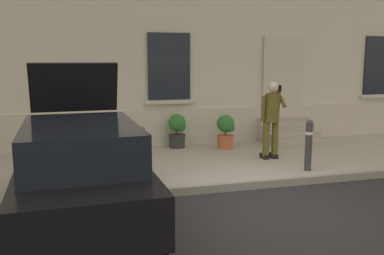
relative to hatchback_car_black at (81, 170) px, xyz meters
The scene contains 12 objects.
ground_plane 2.97m from the hatchback_car_black, ahead, with size 80.00×80.00×0.00m, color #232326.
sidewalk 3.99m from the hatchback_car_black, 43.33° to the left, with size 24.00×3.60×0.15m, color #99968E.
curb_edge 3.06m from the hatchback_car_black, 16.25° to the left, with size 24.00×0.12×0.15m, color gray.
building_facade 6.60m from the hatchback_car_black, 61.10° to the left, with size 24.00×1.52×7.50m.
entrance_stoop 6.83m from the hatchback_car_black, 36.05° to the left, with size 1.45×1.28×0.64m.
hatchback_car_black is the anchor object (origin of this frame).
bollard_near_person 4.64m from the hatchback_car_black, 15.52° to the left, with size 0.15×0.15×1.04m.
bollard_far_left 1.65m from the hatchback_car_black, 48.99° to the left, with size 0.15×0.15×1.04m.
person_on_phone 4.82m from the hatchback_car_black, 29.39° to the left, with size 0.51×0.47×1.75m.
planter_olive 3.79m from the hatchback_car_black, 89.08° to the left, with size 0.44×0.44×0.86m.
planter_charcoal 4.80m from the hatchback_car_black, 59.42° to the left, with size 0.44×0.44×0.86m.
planter_terracotta 5.16m from the hatchback_car_black, 45.85° to the left, with size 0.44×0.44×0.86m.
Camera 1 is at (-2.90, -6.07, 2.40)m, focal length 39.49 mm.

